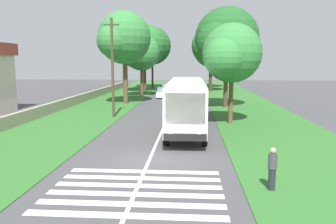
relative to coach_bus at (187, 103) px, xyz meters
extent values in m
plane|color=#424244|center=(-7.25, 1.80, -2.15)|extent=(160.00, 160.00, 0.00)
cube|color=#2D6628|center=(7.75, 10.00, -2.13)|extent=(120.00, 8.00, 0.04)
cube|color=#2D6628|center=(7.75, -6.40, -2.13)|extent=(120.00, 8.00, 0.04)
cube|color=silver|center=(7.75, 1.80, -2.14)|extent=(110.00, 0.16, 0.01)
cube|color=silver|center=(-0.03, 0.00, -0.05)|extent=(11.00, 2.50, 2.90)
cube|color=slate|center=(0.27, 0.00, 0.48)|extent=(9.68, 2.54, 0.85)
cube|color=slate|center=(-5.49, 0.00, 0.30)|extent=(0.08, 2.20, 1.74)
cube|color=orange|center=(-0.03, 0.00, -1.05)|extent=(10.78, 2.53, 0.36)
cube|color=silver|center=(-0.03, 0.00, 1.49)|extent=(10.56, 2.30, 0.18)
cube|color=black|center=(-5.61, 0.00, -1.28)|extent=(0.16, 2.40, 0.40)
sphere|color=#F2EDCC|center=(-5.55, 0.80, -1.15)|extent=(0.24, 0.24, 0.24)
sphere|color=#F2EDCC|center=(-5.55, -0.81, -1.15)|extent=(0.24, 0.24, 0.24)
cylinder|color=black|center=(-3.93, 1.15, -1.60)|extent=(1.10, 0.32, 1.10)
cylinder|color=black|center=(3.47, 1.15, -1.60)|extent=(1.10, 0.32, 1.10)
cylinder|color=black|center=(-3.93, -1.15, -1.60)|extent=(1.10, 0.32, 1.10)
cylinder|color=black|center=(3.47, -1.15, -1.60)|extent=(1.10, 0.32, 1.10)
cube|color=silver|center=(-13.51, 1.80, -2.14)|extent=(0.45, 6.80, 0.01)
cube|color=silver|center=(-12.61, 1.80, -2.14)|extent=(0.45, 6.80, 0.01)
cube|color=silver|center=(-11.71, 1.80, -2.14)|extent=(0.45, 6.80, 0.01)
cube|color=silver|center=(-10.81, 1.80, -2.14)|extent=(0.45, 6.80, 0.01)
cube|color=silver|center=(-9.91, 1.80, -2.14)|extent=(0.45, 6.80, 0.01)
cube|color=silver|center=(-9.01, 1.80, -2.14)|extent=(0.45, 6.80, 0.01)
cube|color=silver|center=(16.14, -0.11, -1.62)|extent=(4.30, 1.75, 0.70)
cube|color=slate|center=(16.04, -0.11, -0.99)|extent=(2.00, 1.61, 0.55)
cylinder|color=black|center=(14.79, 0.67, -1.83)|extent=(0.64, 0.22, 0.64)
cylinder|color=black|center=(17.49, 0.67, -1.83)|extent=(0.64, 0.22, 0.64)
cylinder|color=black|center=(14.79, -0.89, -1.83)|extent=(0.64, 0.22, 0.64)
cylinder|color=black|center=(17.49, -0.89, -1.83)|extent=(0.64, 0.22, 0.64)
cube|color=silver|center=(23.72, 3.61, -1.62)|extent=(4.30, 1.75, 0.70)
cube|color=slate|center=(23.62, 3.61, -0.99)|extent=(2.00, 1.61, 0.55)
cylinder|color=black|center=(22.37, 4.39, -1.83)|extent=(0.64, 0.22, 0.64)
cylinder|color=black|center=(25.07, 4.39, -1.83)|extent=(0.64, 0.22, 0.64)
cylinder|color=black|center=(22.37, 2.83, -1.83)|extent=(0.64, 0.22, 0.64)
cylinder|color=black|center=(25.07, 2.83, -1.83)|extent=(0.64, 0.22, 0.64)
cube|color=gray|center=(31.93, 3.60, -1.62)|extent=(4.30, 1.75, 0.70)
cube|color=slate|center=(31.83, 3.60, -0.99)|extent=(2.00, 1.61, 0.55)
cylinder|color=black|center=(30.58, 4.38, -1.83)|extent=(0.64, 0.22, 0.64)
cylinder|color=black|center=(33.28, 4.38, -1.83)|extent=(0.64, 0.22, 0.64)
cylinder|color=black|center=(30.58, 2.82, -1.83)|extent=(0.64, 0.22, 0.64)
cylinder|color=black|center=(33.28, 2.82, -1.83)|extent=(0.64, 0.22, 0.64)
cylinder|color=#3D2D1E|center=(42.82, 7.41, 0.97)|extent=(0.39, 0.39, 6.14)
sphere|color=#1E5623|center=(42.82, 7.41, 6.06)|extent=(7.34, 7.34, 7.34)
sphere|color=#1E5623|center=(45.03, 7.41, 5.51)|extent=(4.16, 4.16, 4.16)
sphere|color=#1E5623|center=(40.99, 8.51, 5.51)|extent=(5.09, 5.09, 5.09)
cylinder|color=#4C3826|center=(34.25, 7.77, 0.79)|extent=(0.49, 0.49, 5.79)
sphere|color=#286B2D|center=(34.25, 7.77, 5.72)|extent=(7.37, 7.37, 7.37)
sphere|color=#286B2D|center=(36.46, 7.77, 5.16)|extent=(4.61, 4.61, 4.61)
sphere|color=#286B2D|center=(32.41, 8.88, 5.16)|extent=(5.23, 5.23, 5.23)
cylinder|color=brown|center=(25.74, 7.03, 0.35)|extent=(0.43, 0.43, 4.91)
sphere|color=#337A38|center=(25.74, 7.03, 4.26)|extent=(5.28, 5.28, 5.28)
sphere|color=#337A38|center=(27.32, 7.03, 3.86)|extent=(3.49, 3.49, 3.49)
sphere|color=#337A38|center=(24.42, 7.82, 3.86)|extent=(3.61, 3.61, 3.61)
cylinder|color=brown|center=(16.29, 7.62, 0.95)|extent=(0.57, 0.57, 6.11)
sphere|color=#337A38|center=(16.29, 7.62, 5.73)|extent=(6.26, 6.26, 6.26)
sphere|color=#337A38|center=(18.17, 7.62, 5.26)|extent=(4.34, 4.34, 4.34)
sphere|color=#337A38|center=(14.72, 8.56, 5.26)|extent=(3.89, 3.89, 3.89)
cylinder|color=brown|center=(3.70, -3.54, 0.08)|extent=(0.37, 0.37, 4.37)
sphere|color=#337A38|center=(3.70, -3.54, 3.57)|extent=(4.76, 4.76, 4.76)
sphere|color=#337A38|center=(5.13, -3.54, 3.22)|extent=(2.89, 2.89, 2.89)
sphere|color=#337A38|center=(2.51, -2.83, 3.22)|extent=(3.21, 3.21, 3.21)
cylinder|color=#4C3826|center=(13.82, -4.12, 0.67)|extent=(0.48, 0.48, 5.56)
sphere|color=#1E5623|center=(13.82, -4.12, 5.36)|extent=(6.95, 6.95, 6.95)
sphere|color=#1E5623|center=(15.91, -4.12, 4.84)|extent=(4.21, 4.21, 4.21)
sphere|color=#1E5623|center=(12.09, -3.08, 4.84)|extent=(4.56, 4.56, 4.56)
cylinder|color=#3D2D1E|center=(44.01, -4.17, 0.67)|extent=(0.50, 0.50, 5.55)
sphere|color=#286B2D|center=(44.01, -4.17, 5.36)|extent=(6.96, 6.96, 6.96)
sphere|color=#286B2D|center=(46.09, -4.17, 4.84)|extent=(4.85, 4.85, 4.85)
sphere|color=#286B2D|center=(42.27, -3.12, 4.84)|extent=(4.03, 4.03, 4.03)
cylinder|color=#3D2D1E|center=(34.56, -3.60, 0.84)|extent=(0.57, 0.57, 5.88)
sphere|color=#286B2D|center=(34.56, -3.60, 5.60)|extent=(6.63, 6.63, 6.63)
sphere|color=#286B2D|center=(36.55, -3.60, 5.10)|extent=(4.24, 4.24, 4.24)
sphere|color=#286B2D|center=(32.91, -2.60, 5.10)|extent=(3.71, 3.71, 3.71)
cylinder|color=#473828|center=(6.20, 6.76, 2.31)|extent=(0.24, 0.24, 8.83)
cube|color=#3D3326|center=(6.20, 6.76, 6.12)|extent=(0.12, 1.40, 0.12)
cube|color=#9E937F|center=(12.75, 13.40, -1.60)|extent=(70.00, 0.40, 1.02)
cylinder|color=#26262D|center=(-10.96, -3.49, -1.68)|extent=(0.28, 0.28, 0.85)
cylinder|color=#3F3F47|center=(-10.96, -3.49, -0.96)|extent=(0.34, 0.34, 0.60)
sphere|color=tan|center=(-10.96, -3.49, -0.54)|extent=(0.24, 0.24, 0.24)
camera|label=1|loc=(-23.77, -0.33, 2.83)|focal=35.90mm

